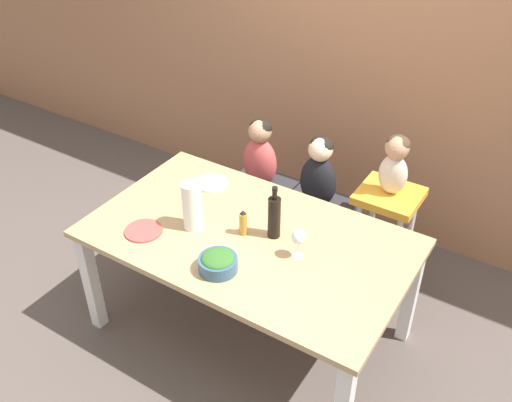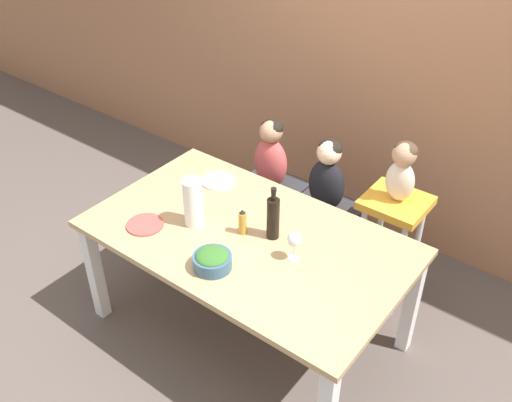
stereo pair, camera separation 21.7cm
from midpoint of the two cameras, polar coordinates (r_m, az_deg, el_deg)
ground_plane at (r=3.55m, az=1.03°, el=-12.70°), size 14.00×14.00×0.00m
wall_back at (r=3.85m, az=14.38°, el=14.62°), size 10.00×0.06×2.70m
dining_table at (r=3.10m, az=1.15°, el=-4.68°), size 1.72×1.02×0.73m
chair_far_left at (r=3.94m, az=2.99°, el=0.64°), size 0.42×0.40×0.48m
chair_far_center at (r=3.76m, az=8.44°, el=-1.66°), size 0.42×0.40×0.48m
chair_right_highchair at (r=3.51m, az=15.26°, el=-2.05°), size 0.36×0.34×0.74m
person_child_left at (r=3.77m, az=3.15°, el=4.73°), size 0.24×0.16×0.49m
person_child_center at (r=3.58m, az=8.89°, el=2.53°), size 0.24×0.16×0.49m
person_baby_right at (r=3.31m, az=16.26°, el=3.15°), size 0.17×0.14×0.37m
wine_bottle at (r=2.97m, az=3.82°, el=-1.68°), size 0.07×0.07×0.31m
paper_towel_roll at (r=3.06m, az=-4.28°, el=-0.21°), size 0.11×0.11×0.28m
wine_glass_near at (r=2.84m, az=6.06°, el=-3.98°), size 0.07×0.07×0.17m
salad_bowl_large at (r=2.82m, az=-2.19°, el=-5.95°), size 0.20×0.20×0.10m
dinner_plate_front_left at (r=3.15m, az=-9.10°, el=-2.41°), size 0.20×0.20×0.01m
dinner_plate_back_left at (r=3.47m, az=-2.02°, el=1.97°), size 0.20×0.20×0.01m
condiment_bottle_hot_sauce at (r=3.02m, az=0.70°, el=-2.16°), size 0.04×0.04×0.15m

